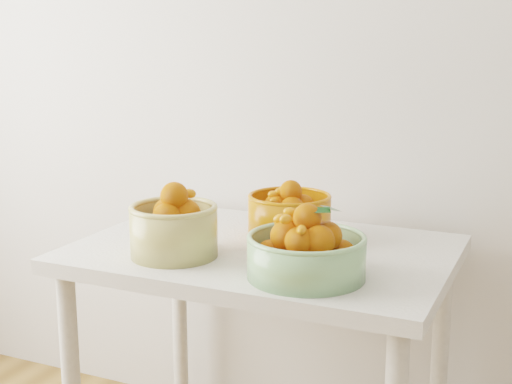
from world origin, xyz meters
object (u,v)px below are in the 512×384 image
table (263,280)px  bowl_orange (289,215)px  bowl_green (306,252)px  bowl_cream (174,228)px

table → bowl_orange: size_ratio=3.56×
bowl_green → bowl_cream: bearing=176.7°
table → bowl_orange: 0.20m
table → bowl_orange: bowl_orange is taller
bowl_cream → bowl_orange: bearing=53.0°
bowl_cream → table: bearing=43.4°
table → bowl_cream: bowl_cream is taller
bowl_cream → bowl_green: 0.37m
bowl_cream → bowl_green: bowl_cream is taller
bowl_cream → bowl_orange: bowl_cream is taller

